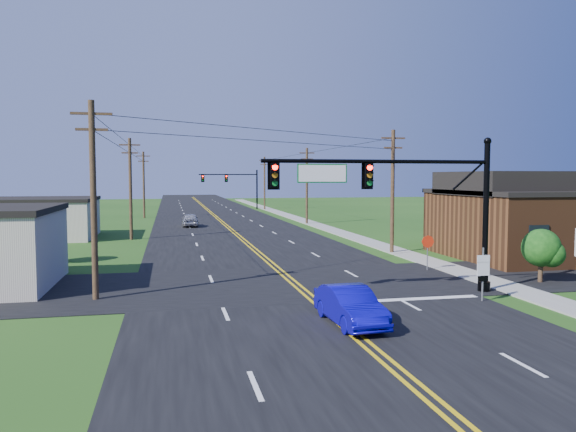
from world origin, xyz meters
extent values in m
plane|color=#1C4313|center=(0.00, 0.00, 0.00)|extent=(260.00, 260.00, 0.00)
cube|color=black|center=(0.00, 50.00, 0.02)|extent=(16.00, 220.00, 0.04)
cube|color=black|center=(0.00, 12.00, 0.02)|extent=(70.00, 10.00, 0.04)
cube|color=gray|center=(10.50, 40.00, 0.04)|extent=(2.00, 160.00, 0.08)
cylinder|color=black|center=(8.80, 8.00, 3.60)|extent=(0.28, 0.28, 7.20)
cylinder|color=black|center=(8.80, 8.00, 0.25)|extent=(0.60, 0.60, 0.50)
sphere|color=black|center=(8.80, 8.00, 7.30)|extent=(0.36, 0.36, 0.36)
cylinder|color=black|center=(3.30, 8.00, 6.30)|extent=(11.00, 0.18, 0.18)
cube|color=#055A1B|center=(0.60, 8.00, 5.75)|extent=(2.30, 0.06, 0.85)
cylinder|color=black|center=(8.80, 80.00, 3.60)|extent=(0.28, 0.28, 7.20)
cylinder|color=black|center=(8.80, 80.00, 0.25)|extent=(0.60, 0.60, 0.50)
sphere|color=black|center=(8.80, 80.00, 7.30)|extent=(0.36, 0.36, 0.36)
cylinder|color=black|center=(3.80, 80.00, 6.00)|extent=(10.00, 0.18, 0.18)
cube|color=#055A1B|center=(0.60, 80.00, 5.45)|extent=(2.30, 0.06, 0.85)
cube|color=#573018|center=(20.00, 18.00, 2.20)|extent=(14.00, 11.00, 4.40)
cube|color=black|center=(20.00, 18.00, 4.55)|extent=(14.20, 11.20, 0.30)
cube|color=beige|center=(-19.00, 38.00, 1.70)|extent=(12.00, 9.00, 3.40)
cube|color=black|center=(-19.00, 38.00, 3.55)|extent=(12.20, 9.20, 0.30)
cylinder|color=#332317|center=(-9.50, 10.00, 4.50)|extent=(0.28, 0.28, 9.00)
cube|color=#332317|center=(-9.50, 10.00, 8.40)|extent=(1.80, 0.12, 0.12)
cube|color=#332317|center=(-9.50, 10.00, 7.70)|extent=(1.40, 0.12, 0.12)
cylinder|color=#332317|center=(-9.50, 35.00, 4.50)|extent=(0.28, 0.28, 9.00)
cube|color=#332317|center=(-9.50, 35.00, 8.40)|extent=(1.80, 0.12, 0.12)
cube|color=#332317|center=(-9.50, 35.00, 7.70)|extent=(1.40, 0.12, 0.12)
cylinder|color=#332317|center=(-9.50, 62.00, 4.50)|extent=(0.28, 0.28, 9.00)
cube|color=#332317|center=(-9.50, 62.00, 8.40)|extent=(1.80, 0.12, 0.12)
cube|color=#332317|center=(-9.50, 62.00, 7.70)|extent=(1.40, 0.12, 0.12)
cylinder|color=#332317|center=(9.80, 22.00, 4.50)|extent=(0.28, 0.28, 9.00)
cube|color=#332317|center=(9.80, 22.00, 8.40)|extent=(1.80, 0.12, 0.12)
cube|color=#332317|center=(9.80, 22.00, 7.70)|extent=(1.40, 0.12, 0.12)
cylinder|color=#332317|center=(9.80, 48.00, 4.50)|extent=(0.28, 0.28, 9.00)
cube|color=#332317|center=(9.80, 48.00, 8.40)|extent=(1.80, 0.12, 0.12)
cube|color=#332317|center=(9.80, 48.00, 7.70)|extent=(1.40, 0.12, 0.12)
cylinder|color=#332317|center=(9.80, 78.00, 4.50)|extent=(0.28, 0.28, 9.00)
cube|color=#332317|center=(9.80, 78.00, 8.40)|extent=(1.80, 0.12, 0.12)
cube|color=#332317|center=(9.80, 78.00, 7.70)|extent=(1.40, 0.12, 0.12)
cylinder|color=#332317|center=(16.00, 26.00, 0.92)|extent=(0.24, 0.24, 1.85)
sphere|color=#0F3C0E|center=(16.00, 26.00, 2.60)|extent=(3.00, 3.00, 3.00)
cylinder|color=#332317|center=(13.00, 9.50, 0.66)|extent=(0.24, 0.24, 1.32)
sphere|color=#0F3C0E|center=(13.00, 9.50, 1.86)|extent=(2.00, 2.00, 2.00)
cylinder|color=#332317|center=(-14.00, 22.00, 0.77)|extent=(0.24, 0.24, 1.54)
sphere|color=#0F3C0E|center=(-14.00, 22.00, 2.17)|extent=(2.40, 2.40, 2.40)
imported|color=#0E08B7|center=(0.45, 3.44, 0.71)|extent=(1.78, 4.41, 1.42)
imported|color=#A5A5A9|center=(-3.91, 47.11, 0.74)|extent=(1.78, 4.38, 1.49)
cylinder|color=slate|center=(7.50, 6.00, 1.22)|extent=(0.08, 0.08, 2.45)
cube|color=white|center=(7.50, 5.97, 1.94)|extent=(0.61, 0.04, 0.33)
cube|color=white|center=(7.50, 5.97, 1.50)|extent=(0.61, 0.04, 0.61)
cube|color=black|center=(7.50, 5.97, 1.06)|extent=(0.50, 0.04, 0.24)
cylinder|color=slate|center=(8.87, 14.29, 0.99)|extent=(0.07, 0.07, 1.98)
cylinder|color=#B6210A|center=(8.87, 14.26, 1.75)|extent=(0.75, 0.14, 0.76)
camera|label=1|loc=(-6.17, -16.45, 5.59)|focal=35.00mm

